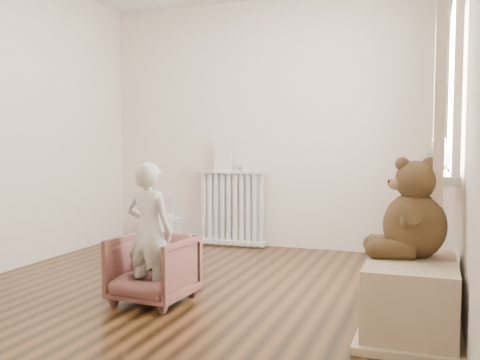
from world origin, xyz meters
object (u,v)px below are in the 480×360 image
(child, at_px, (149,232))
(toy_vanity, at_px, (165,217))
(toy_bench, at_px, (411,297))
(teddy_bear, at_px, (415,217))
(radiator, at_px, (232,210))
(armchair, at_px, (153,269))
(plush_cat, at_px, (438,157))

(child, bearing_deg, toy_vanity, -60.44)
(child, height_order, toy_bench, child)
(child, relative_size, teddy_bear, 1.65)
(radiator, distance_m, teddy_bear, 2.82)
(radiator, relative_size, armchair, 1.58)
(toy_vanity, bearing_deg, radiator, 2.19)
(radiator, xyz_separation_m, plush_cat, (2.04, -1.08, 0.61))
(toy_vanity, relative_size, armchair, 0.95)
(child, height_order, teddy_bear, child)
(armchair, bearing_deg, toy_vanity, 120.09)
(toy_vanity, xyz_separation_m, armchair, (0.99, -2.06, -0.04))
(child, bearing_deg, armchair, -85.53)
(radiator, relative_size, teddy_bear, 1.41)
(plush_cat, bearing_deg, armchair, -134.33)
(toy_vanity, xyz_separation_m, teddy_bear, (2.70, -2.02, 0.40))
(toy_vanity, bearing_deg, teddy_bear, -36.82)
(toy_bench, bearing_deg, teddy_bear, 68.94)
(toy_vanity, relative_size, child, 0.51)
(teddy_bear, height_order, plush_cat, plush_cat)
(radiator, height_order, plush_cat, plush_cat)
(child, xyz_separation_m, teddy_bear, (1.71, 0.09, 0.17))
(toy_bench, bearing_deg, toy_vanity, 142.79)
(armchair, bearing_deg, child, -85.53)
(toy_vanity, height_order, armchair, toy_vanity)
(armchair, height_order, plush_cat, plush_cat)
(teddy_bear, bearing_deg, plush_cat, 71.84)
(child, distance_m, toy_bench, 1.73)
(armchair, bearing_deg, teddy_bear, 5.87)
(radiator, xyz_separation_m, teddy_bear, (1.91, -2.05, 0.28))
(toy_vanity, distance_m, armchair, 2.28)
(toy_bench, relative_size, plush_cat, 3.32)
(radiator, distance_m, toy_bench, 2.82)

